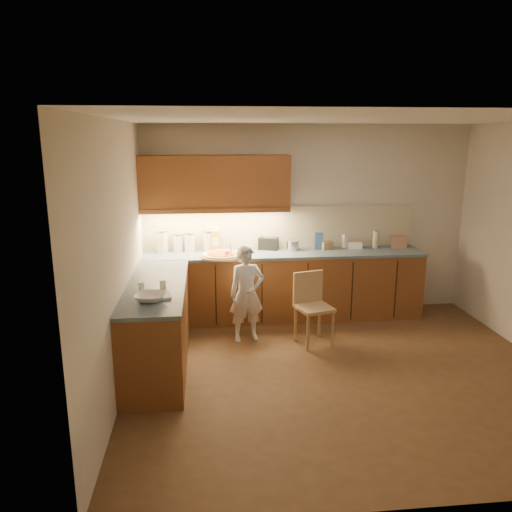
{
  "coord_description": "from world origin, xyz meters",
  "views": [
    {
      "loc": [
        -1.42,
        -4.74,
        2.45
      ],
      "look_at": [
        -0.8,
        1.2,
        1.0
      ],
      "focal_mm": 35.0,
      "sensor_mm": 36.0,
      "label": 1
    }
  ],
  "objects_px": {
    "wooden_chair": "(312,303)",
    "oil_jug": "(215,240)",
    "toaster": "(268,243)",
    "child": "(247,294)",
    "pizza_on_board": "(222,255)"
  },
  "relations": [
    {
      "from": "oil_jug",
      "to": "toaster",
      "type": "xyz_separation_m",
      "value": [
        0.73,
        0.05,
        -0.07
      ]
    },
    {
      "from": "child",
      "to": "oil_jug",
      "type": "bearing_deg",
      "value": 102.64
    },
    {
      "from": "oil_jug",
      "to": "child",
      "type": "bearing_deg",
      "value": -67.57
    },
    {
      "from": "child",
      "to": "wooden_chair",
      "type": "bearing_deg",
      "value": -20.75
    },
    {
      "from": "child",
      "to": "toaster",
      "type": "relative_size",
      "value": 3.96
    },
    {
      "from": "child",
      "to": "toaster",
      "type": "xyz_separation_m",
      "value": [
        0.38,
        0.91,
        0.42
      ]
    },
    {
      "from": "pizza_on_board",
      "to": "oil_jug",
      "type": "height_order",
      "value": "oil_jug"
    },
    {
      "from": "oil_jug",
      "to": "toaster",
      "type": "distance_m",
      "value": 0.74
    },
    {
      "from": "wooden_chair",
      "to": "pizza_on_board",
      "type": "bearing_deg",
      "value": 131.33
    },
    {
      "from": "wooden_chair",
      "to": "toaster",
      "type": "relative_size",
      "value": 2.89
    },
    {
      "from": "wooden_chair",
      "to": "oil_jug",
      "type": "distance_m",
      "value": 1.61
    },
    {
      "from": "pizza_on_board",
      "to": "toaster",
      "type": "relative_size",
      "value": 1.86
    },
    {
      "from": "toaster",
      "to": "child",
      "type": "bearing_deg",
      "value": -94.25
    },
    {
      "from": "pizza_on_board",
      "to": "oil_jug",
      "type": "xyz_separation_m",
      "value": [
        -0.08,
        0.32,
        0.13
      ]
    },
    {
      "from": "pizza_on_board",
      "to": "child",
      "type": "relative_size",
      "value": 0.47
    }
  ]
}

